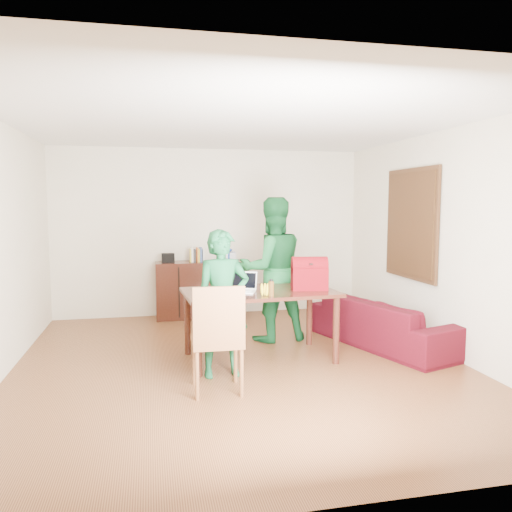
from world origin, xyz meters
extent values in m
cube|color=#442411|center=(0.00, 0.00, -0.05)|extent=(5.00, 5.50, 0.10)
cube|color=white|center=(0.00, 0.00, 2.75)|extent=(5.00, 5.50, 0.10)
cube|color=beige|center=(0.00, 2.80, 1.35)|extent=(5.00, 0.10, 2.70)
cube|color=beige|center=(0.00, -2.80, 1.35)|extent=(5.00, 0.10, 2.70)
cube|color=beige|center=(2.55, 0.00, 1.35)|extent=(0.10, 5.50, 2.70)
cube|color=#3F2614|center=(2.46, 0.70, 1.55)|extent=(0.04, 1.28, 1.48)
cube|color=#543719|center=(2.43, 0.70, 1.55)|extent=(0.01, 1.18, 1.36)
cube|color=black|center=(-0.20, 2.51, 0.45)|extent=(1.40, 0.45, 0.90)
cube|color=black|center=(-0.70, 2.51, 0.97)|extent=(0.20, 0.14, 0.14)
cube|color=#BABCC5|center=(0.25, 2.51, 0.97)|extent=(0.24, 0.22, 0.14)
ellipsoid|color=#183D9F|center=(0.25, 2.51, 1.08)|extent=(0.14, 0.14, 0.07)
cube|color=black|center=(0.26, 0.18, 0.79)|extent=(1.80, 1.08, 0.04)
cylinder|color=black|center=(-0.50, -0.28, 0.39)|extent=(0.08, 0.08, 0.77)
cylinder|color=black|center=(1.07, -0.18, 0.39)|extent=(0.08, 0.08, 0.77)
cylinder|color=black|center=(-0.55, 0.53, 0.39)|extent=(0.08, 0.08, 0.77)
cylinder|color=black|center=(1.02, 0.63, 0.39)|extent=(0.08, 0.08, 0.77)
cube|color=brown|center=(-0.36, -0.73, 0.49)|extent=(0.50, 0.47, 0.05)
cube|color=brown|center=(-0.37, -0.94, 0.79)|extent=(0.48, 0.05, 0.55)
imported|color=#12522C|center=(-0.24, -0.30, 0.78)|extent=(0.59, 0.40, 1.55)
imported|color=#125426|center=(0.60, 0.96, 0.95)|extent=(1.00, 0.82, 1.91)
cube|color=white|center=(0.03, 0.11, 0.82)|extent=(0.37, 0.32, 0.02)
cube|color=black|center=(0.03, 0.11, 0.94)|extent=(0.32, 0.19, 0.20)
cylinder|color=#573714|center=(0.31, -0.19, 0.91)|extent=(0.07, 0.07, 0.19)
cube|color=#69070A|center=(0.85, 0.13, 0.97)|extent=(0.45, 0.30, 0.30)
imported|color=#3A070A|center=(1.95, 0.39, 0.30)|extent=(1.41, 2.22, 0.60)
camera|label=1|loc=(-0.98, -5.41, 1.82)|focal=35.00mm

